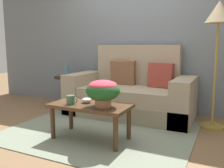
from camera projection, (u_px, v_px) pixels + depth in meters
ground_plane at (102, 130)px, 3.23m from camera, size 14.00×14.00×0.00m
wall_back at (138, 34)px, 4.23m from camera, size 6.40×0.12×2.64m
area_rug at (101, 131)px, 3.20m from camera, size 2.36×1.91×0.01m
couch at (131, 95)px, 3.92m from camera, size 1.98×0.91×1.13m
coffee_table at (90, 109)px, 2.87m from camera, size 0.95×0.49×0.44m
side_table at (66, 86)px, 4.49m from camera, size 0.43×0.43×0.56m
floor_lamp at (218, 24)px, 3.15m from camera, size 0.35×0.35×1.69m
potted_plant at (103, 90)px, 2.69m from camera, size 0.38×0.38×0.30m
coffee_mug at (71, 100)px, 2.84m from camera, size 0.14×0.10×0.10m
snack_bowl at (87, 100)px, 2.91m from camera, size 0.12×0.12×0.06m
table_vase at (67, 70)px, 4.44m from camera, size 0.09×0.09×0.29m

